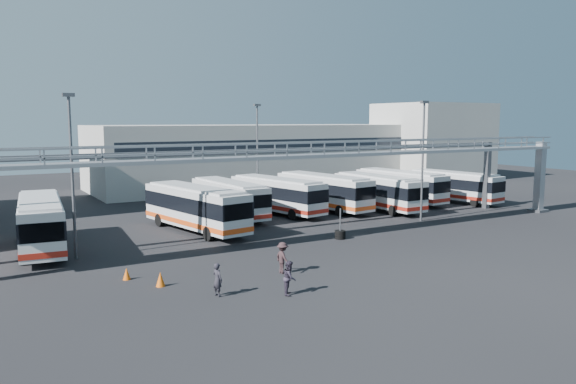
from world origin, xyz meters
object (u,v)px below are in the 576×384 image
light_pole_left (72,167)px  bus_3 (195,207)px  pedestrian_a (218,280)px  bus_1 (41,222)px  pedestrian_c (283,258)px  bus_9 (453,185)px  tire_stack (340,234)px  bus_7 (378,191)px  bus_4 (229,198)px  bus_8 (400,185)px  cone_right (160,279)px  bus_5 (277,194)px  bus_6 (323,191)px  light_pole_mid (423,154)px  pedestrian_b (290,278)px  light_pole_back (257,149)px  cone_left (127,274)px

light_pole_left → bus_3: 11.32m
pedestrian_a → bus_1: bearing=8.8°
pedestrian_a → pedestrian_c: bearing=-81.2°
bus_9 → tire_stack: bus_9 is taller
bus_7 → bus_4: bearing=167.1°
bus_8 → cone_right: bearing=-156.7°
pedestrian_a → pedestrian_c: size_ratio=0.93×
bus_4 → bus_8: 19.37m
bus_5 → bus_6: bearing=-16.4°
bus_1 → bus_6: (25.55, 4.40, -0.02)m
bus_1 → bus_8: 35.63m
bus_9 → cone_right: size_ratio=14.07×
bus_6 → bus_8: 9.79m
bus_1 → bus_7: (30.21, 1.92, -0.07)m
light_pole_mid → light_pole_left: bearing=178.0°
bus_1 → bus_8: size_ratio=1.04×
bus_5 → bus_6: size_ratio=0.98×
bus_4 → cone_right: size_ratio=14.17×
bus_7 → tire_stack: size_ratio=4.89×
light_pole_left → bus_7: size_ratio=0.93×
light_pole_left → bus_8: light_pole_left is taller
pedestrian_b → tire_stack: tire_stack is taller
light_pole_back → bus_7: (8.69, -8.41, -3.88)m
bus_6 → pedestrian_c: 22.78m
bus_7 → pedestrian_c: size_ratio=6.16×
bus_7 → pedestrian_a: 29.46m
light_pole_mid → cone_left: bearing=-168.9°
bus_1 → bus_7: bus_1 is taller
bus_6 → light_pole_mid: bearing=-73.9°
bus_8 → pedestrian_c: (-24.37, -17.60, -0.95)m
pedestrian_c → cone_right: (-6.74, 1.04, -0.51)m
bus_8 → cone_right: size_ratio=14.58×
bus_7 → cone_right: 29.53m
light_pole_back → bus_6: 8.12m
cone_left → bus_3: bearing=52.8°
bus_6 → pedestrian_a: size_ratio=6.92×
bus_5 → bus_4: bearing=165.9°
pedestrian_c → pedestrian_b: bearing=153.2°
light_pole_mid → pedestrian_a: light_pole_mid is taller
bus_4 → bus_9: (24.51, -3.13, -0.04)m
light_pole_back → bus_1: 24.17m
light_pole_left → bus_9: (38.97, 5.69, -3.96)m
light_pole_left → bus_9: size_ratio=0.95×
light_pole_mid → tire_stack: (-10.32, -2.50, -5.35)m
pedestrian_c → cone_right: 6.84m
light_pole_back → bus_8: 15.48m
bus_9 → tire_stack: 23.23m
bus_5 → bus_3: bearing=-167.9°
bus_8 → cone_left: bus_8 is taller
cone_right → pedestrian_a: bearing=-57.5°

